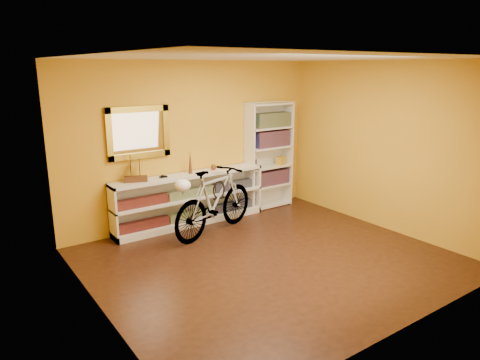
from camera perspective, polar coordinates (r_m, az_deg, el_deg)
floor at (r=5.99m, az=3.92°, el=-10.26°), size 4.50×4.00×0.01m
ceiling at (r=5.45m, az=4.40°, el=15.56°), size 4.50×4.00×0.01m
back_wall at (r=7.21m, az=-5.99°, el=4.80°), size 4.50×0.01×2.60m
left_wall at (r=4.54m, az=-18.54°, el=-1.57°), size 0.01×4.00×2.60m
right_wall at (r=7.19m, az=18.25°, el=4.13°), size 0.01×4.00×2.60m
gilt_mirror at (r=6.73m, az=-12.99°, el=5.99°), size 0.98×0.06×0.78m
wall_socket at (r=7.90m, az=-0.02°, el=-2.10°), size 0.09×0.02×0.09m
console_unit at (r=7.16m, az=-6.40°, el=-2.48°), size 2.60×0.35×0.85m
cd_row_lower at (r=7.22m, az=-6.26°, el=-4.45°), size 2.50×0.13×0.14m
cd_row_upper at (r=7.11m, az=-6.34°, el=-1.67°), size 2.50×0.13×0.14m
model_ship at (r=6.63m, az=-13.41°, el=1.45°), size 0.36×0.24×0.40m
toy_car at (r=6.85m, az=-9.86°, el=0.31°), size 0.00×0.00×0.00m
bronze_ornament at (r=7.01m, az=-6.46°, el=2.35°), size 0.07×0.07×0.38m
decorative_orb at (r=7.25m, az=-3.44°, el=1.66°), size 0.09×0.09×0.09m
bookcase at (r=7.93m, az=3.76°, el=3.15°), size 0.90×0.30×1.90m
book_row_a at (r=8.05m, az=3.99°, el=0.36°), size 0.70×0.22×0.26m
book_row_b at (r=7.91m, az=4.08°, el=5.36°), size 0.70×0.22×0.28m
book_row_c at (r=7.86m, az=4.13°, el=7.77°), size 0.70×0.22×0.25m
travel_mug at (r=7.74m, az=1.92°, el=2.09°), size 0.07×0.07×0.16m
red_tin at (r=7.74m, az=2.53°, el=7.39°), size 0.16×0.16×0.17m
yellow_bag at (r=8.08m, az=5.31°, el=2.51°), size 0.21×0.18×0.14m
bicycle at (r=6.71m, az=-3.30°, el=-2.74°), size 0.96×1.81×1.03m
helmet at (r=6.13m, az=-7.43°, el=-0.68°), size 0.23×0.22×0.17m
u_lock at (r=6.74m, az=-2.74°, el=-1.28°), size 0.21×0.02×0.21m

